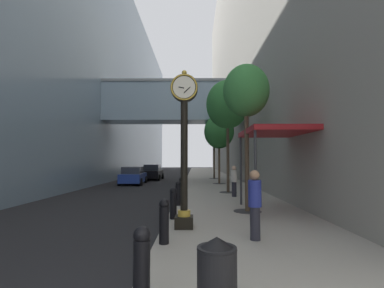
{
  "coord_description": "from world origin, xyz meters",
  "views": [
    {
      "loc": [
        1.02,
        -1.88,
        2.19
      ],
      "look_at": [
        0.82,
        15.19,
        3.16
      ],
      "focal_mm": 26.38,
      "sensor_mm": 36.0,
      "label": 1
    }
  ],
  "objects_px": {
    "street_tree_mid_near": "(228,105)",
    "car_blue_near": "(133,176)",
    "street_tree_mid_far": "(219,132)",
    "bollard_fourth": "(178,193)",
    "bollard_third": "(173,202)",
    "street_tree_near": "(246,92)",
    "bollard_second": "(164,220)",
    "bollard_fifth": "(181,187)",
    "trash_bin": "(217,277)",
    "street_tree_far": "(214,132)",
    "street_clock": "(184,140)",
    "pedestrian_walking": "(234,180)",
    "car_black_mid": "(153,172)",
    "bollard_nearest": "(142,263)",
    "pedestrian_by_clock": "(255,202)"
  },
  "relations": [
    {
      "from": "street_tree_mid_far",
      "to": "bollard_fourth",
      "type": "bearing_deg",
      "value": -103.63
    },
    {
      "from": "street_clock",
      "to": "trash_bin",
      "type": "bearing_deg",
      "value": -82.74
    },
    {
      "from": "bollard_third",
      "to": "street_tree_far",
      "type": "height_order",
      "value": "street_tree_far"
    },
    {
      "from": "bollard_fifth",
      "to": "street_tree_mid_far",
      "type": "bearing_deg",
      "value": 72.16
    },
    {
      "from": "street_tree_mid_far",
      "to": "pedestrian_walking",
      "type": "distance_m",
      "value": 9.36
    },
    {
      "from": "street_tree_mid_far",
      "to": "car_blue_near",
      "type": "height_order",
      "value": "street_tree_mid_far"
    },
    {
      "from": "bollard_second",
      "to": "bollard_fifth",
      "type": "xyz_separation_m",
      "value": [
        0.0,
        8.68,
        0.0
      ]
    },
    {
      "from": "street_clock",
      "to": "bollard_fourth",
      "type": "xyz_separation_m",
      "value": [
        -0.43,
        4.17,
        -2.09
      ]
    },
    {
      "from": "bollard_nearest",
      "to": "street_tree_near",
      "type": "xyz_separation_m",
      "value": [
        2.84,
        7.25,
        4.24
      ]
    },
    {
      "from": "street_tree_far",
      "to": "car_blue_near",
      "type": "height_order",
      "value": "street_tree_far"
    },
    {
      "from": "bollard_fourth",
      "to": "pedestrian_walking",
      "type": "relative_size",
      "value": 0.63
    },
    {
      "from": "pedestrian_walking",
      "to": "car_blue_near",
      "type": "height_order",
      "value": "pedestrian_walking"
    },
    {
      "from": "street_tree_far",
      "to": "pedestrian_by_clock",
      "type": "height_order",
      "value": "street_tree_far"
    },
    {
      "from": "street_tree_near",
      "to": "pedestrian_walking",
      "type": "height_order",
      "value": "street_tree_near"
    },
    {
      "from": "bollard_fifth",
      "to": "trash_bin",
      "type": "relative_size",
      "value": 1.04
    },
    {
      "from": "bollard_second",
      "to": "car_black_mid",
      "type": "height_order",
      "value": "car_black_mid"
    },
    {
      "from": "trash_bin",
      "to": "street_tree_mid_far",
      "type": "bearing_deg",
      "value": 85.07
    },
    {
      "from": "car_black_mid",
      "to": "pedestrian_by_clock",
      "type": "bearing_deg",
      "value": -75.38
    },
    {
      "from": "bollard_fifth",
      "to": "street_tree_far",
      "type": "height_order",
      "value": "street_tree_far"
    },
    {
      "from": "street_tree_near",
      "to": "trash_bin",
      "type": "xyz_separation_m",
      "value": [
        -1.79,
        -7.63,
        -4.27
      ]
    },
    {
      "from": "pedestrian_by_clock",
      "to": "car_black_mid",
      "type": "relative_size",
      "value": 0.43
    },
    {
      "from": "pedestrian_by_clock",
      "to": "car_black_mid",
      "type": "distance_m",
      "value": 24.86
    },
    {
      "from": "street_tree_near",
      "to": "street_tree_mid_far",
      "type": "bearing_deg",
      "value": 90.0
    },
    {
      "from": "street_clock",
      "to": "bollard_third",
      "type": "height_order",
      "value": "street_clock"
    },
    {
      "from": "street_tree_far",
      "to": "street_tree_mid_near",
      "type": "bearing_deg",
      "value": -90.0
    },
    {
      "from": "bollard_fourth",
      "to": "bollard_nearest",
      "type": "bearing_deg",
      "value": -90.0
    },
    {
      "from": "street_clock",
      "to": "pedestrian_walking",
      "type": "relative_size",
      "value": 2.81
    },
    {
      "from": "bollard_nearest",
      "to": "bollard_fourth",
      "type": "distance_m",
      "value": 8.68
    },
    {
      "from": "pedestrian_by_clock",
      "to": "bollard_fourth",
      "type": "bearing_deg",
      "value": 112.97
    },
    {
      "from": "bollard_second",
      "to": "pedestrian_walking",
      "type": "height_order",
      "value": "pedestrian_walking"
    },
    {
      "from": "street_clock",
      "to": "bollard_fifth",
      "type": "height_order",
      "value": "street_clock"
    },
    {
      "from": "street_tree_mid_near",
      "to": "car_blue_near",
      "type": "xyz_separation_m",
      "value": [
        -7.66,
        7.36,
        -4.96
      ]
    },
    {
      "from": "bollard_third",
      "to": "street_tree_near",
      "type": "distance_m",
      "value": 5.31
    },
    {
      "from": "car_black_mid",
      "to": "bollard_fourth",
      "type": "bearing_deg",
      "value": -77.97
    },
    {
      "from": "bollard_third",
      "to": "car_black_mid",
      "type": "bearing_deg",
      "value": 100.45
    },
    {
      "from": "bollard_fourth",
      "to": "street_tree_far",
      "type": "relative_size",
      "value": 0.17
    },
    {
      "from": "street_tree_far",
      "to": "trash_bin",
      "type": "height_order",
      "value": "street_tree_far"
    },
    {
      "from": "bollard_fifth",
      "to": "bollard_fourth",
      "type": "bearing_deg",
      "value": -90.0
    },
    {
      "from": "street_tree_near",
      "to": "bollard_fifth",
      "type": "bearing_deg",
      "value": 123.3
    },
    {
      "from": "car_blue_near",
      "to": "car_black_mid",
      "type": "height_order",
      "value": "car_black_mid"
    },
    {
      "from": "bollard_third",
      "to": "street_tree_far",
      "type": "distance_m",
      "value": 21.88
    },
    {
      "from": "street_tree_far",
      "to": "trash_bin",
      "type": "bearing_deg",
      "value": -93.75
    },
    {
      "from": "bollard_second",
      "to": "pedestrian_by_clock",
      "type": "distance_m",
      "value": 2.36
    },
    {
      "from": "bollard_fourth",
      "to": "car_blue_near",
      "type": "xyz_separation_m",
      "value": [
        -4.81,
        12.51,
        0.06
      ]
    },
    {
      "from": "bollard_third",
      "to": "street_tree_near",
      "type": "xyz_separation_m",
      "value": [
        2.84,
        1.46,
        4.24
      ]
    },
    {
      "from": "street_tree_near",
      "to": "street_clock",
      "type": "bearing_deg",
      "value": -131.44
    },
    {
      "from": "bollard_fourth",
      "to": "trash_bin",
      "type": "bearing_deg",
      "value": -83.39
    },
    {
      "from": "bollard_third",
      "to": "pedestrian_by_clock",
      "type": "height_order",
      "value": "pedestrian_by_clock"
    },
    {
      "from": "street_tree_mid_near",
      "to": "street_tree_mid_far",
      "type": "bearing_deg",
      "value": 90.0
    },
    {
      "from": "street_tree_far",
      "to": "car_black_mid",
      "type": "height_order",
      "value": "street_tree_far"
    }
  ]
}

